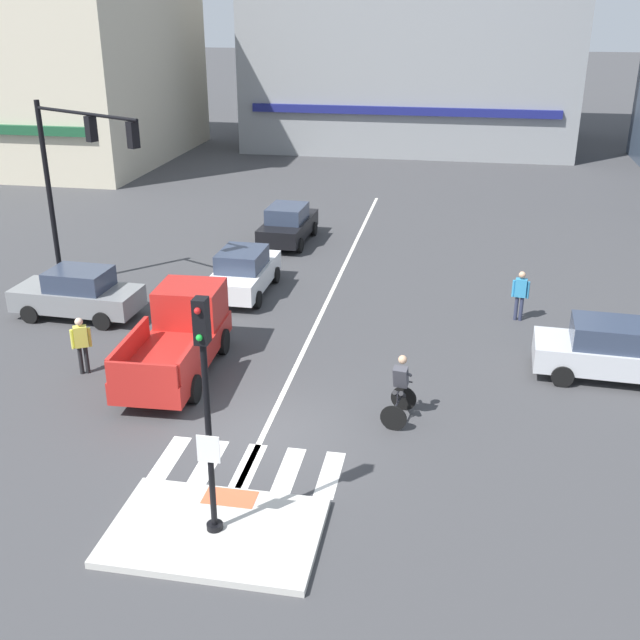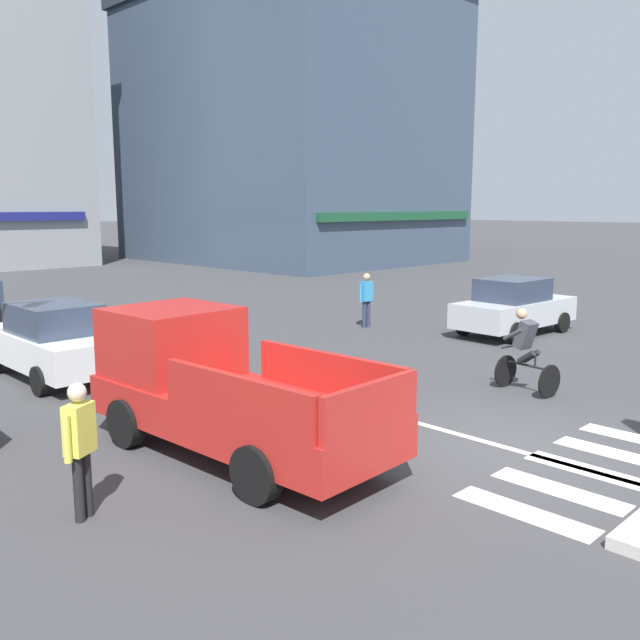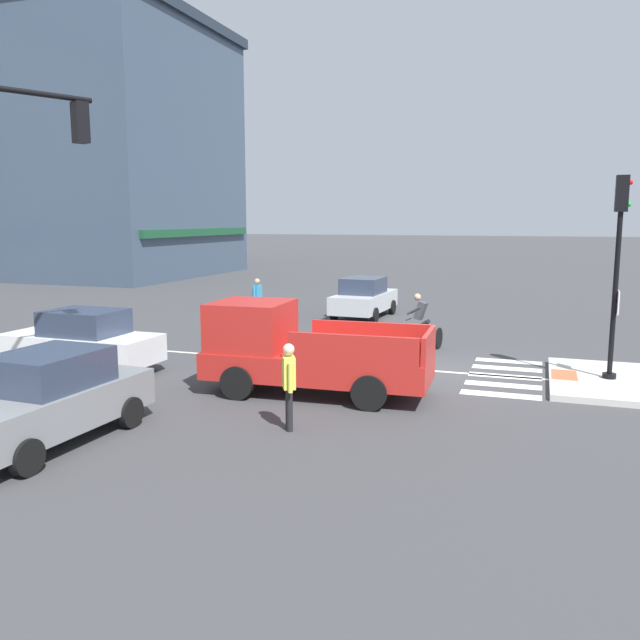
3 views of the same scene
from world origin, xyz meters
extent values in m
plane|color=#3D3D3F|center=(0.00, 0.00, 0.00)|extent=(300.00, 300.00, 0.00)
cube|color=beige|center=(0.00, -3.79, 0.07)|extent=(4.12, 2.74, 0.15)
cube|color=#DB5B38|center=(0.00, -2.78, 0.15)|extent=(1.10, 0.60, 0.01)
cylinder|color=black|center=(0.00, -3.79, 0.21)|extent=(0.32, 0.32, 0.12)
cylinder|color=black|center=(0.00, -3.79, 2.20)|extent=(0.12, 0.12, 3.86)
cube|color=white|center=(0.00, -3.87, 2.01)|extent=(0.44, 0.03, 0.56)
cube|color=black|center=(0.00, -3.79, 4.55)|extent=(0.24, 0.28, 0.84)
sphere|color=red|center=(0.00, -3.95, 4.80)|extent=(0.12, 0.12, 0.12)
sphere|color=green|center=(0.00, -3.95, 4.30)|extent=(0.12, 0.12, 0.12)
cube|color=silver|center=(-1.86, -1.37, 0.00)|extent=(0.44, 1.80, 0.01)
cube|color=silver|center=(-0.93, -1.37, 0.00)|extent=(0.44, 1.80, 0.01)
cube|color=silver|center=(0.00, -1.37, 0.00)|extent=(0.44, 1.80, 0.01)
cube|color=silver|center=(0.93, -1.37, 0.00)|extent=(0.44, 1.80, 0.01)
cube|color=silver|center=(1.86, -1.37, 0.00)|extent=(0.44, 1.80, 0.01)
cube|color=silver|center=(0.00, 10.00, 0.00)|extent=(0.14, 28.00, 0.01)
cylinder|color=black|center=(-9.87, 8.82, 3.28)|extent=(0.18, 0.18, 6.57)
cylinder|color=black|center=(-7.64, 7.73, 6.32)|extent=(4.51, 2.28, 0.11)
cube|color=black|center=(-7.42, 7.62, 5.87)|extent=(0.37, 0.38, 0.80)
sphere|color=gold|center=(-7.34, 7.77, 5.87)|extent=(0.12, 0.12, 0.12)
cube|color=black|center=(-5.63, 6.75, 5.87)|extent=(0.37, 0.38, 0.80)
sphere|color=gold|center=(-5.56, 6.90, 5.87)|extent=(0.12, 0.12, 0.12)
cube|color=gray|center=(0.36, 41.69, 9.01)|extent=(21.75, 14.10, 18.02)
cube|color=navy|center=(0.36, 34.49, 3.10)|extent=(19.58, 0.30, 0.50)
cube|color=beige|center=(-24.03, 31.57, 6.68)|extent=(19.51, 16.55, 13.35)
cube|color=silver|center=(8.63, 4.65, 0.65)|extent=(4.18, 1.90, 0.70)
cube|color=#2D384C|center=(8.48, 4.66, 1.32)|extent=(1.97, 1.57, 0.64)
cylinder|color=black|center=(7.40, 5.55, 0.30)|extent=(0.61, 0.21, 0.60)
cylinder|color=black|center=(7.32, 3.89, 0.30)|extent=(0.61, 0.21, 0.60)
cube|color=white|center=(-3.04, 9.18, 0.65)|extent=(1.75, 4.12, 0.70)
cube|color=#2D384C|center=(-3.04, 9.03, 1.32)|extent=(1.50, 1.92, 0.64)
cylinder|color=black|center=(-3.85, 10.46, 0.30)|extent=(0.19, 0.60, 0.60)
cylinder|color=black|center=(-2.19, 10.44, 0.30)|extent=(0.19, 0.60, 0.60)
cylinder|color=black|center=(-3.88, 7.92, 0.30)|extent=(0.19, 0.60, 0.60)
cylinder|color=black|center=(-2.22, 7.90, 0.30)|extent=(0.19, 0.60, 0.60)
cube|color=black|center=(-2.84, 15.46, 0.65)|extent=(1.87, 4.17, 0.70)
cube|color=#2D384C|center=(-2.85, 15.31, 1.32)|extent=(1.56, 1.96, 0.64)
cylinder|color=black|center=(-3.62, 16.77, 0.30)|extent=(0.20, 0.61, 0.60)
cylinder|color=black|center=(-1.96, 16.70, 0.30)|extent=(0.20, 0.61, 0.60)
cylinder|color=black|center=(-3.73, 14.23, 0.30)|extent=(0.20, 0.61, 0.60)
cylinder|color=black|center=(-2.06, 14.16, 0.30)|extent=(0.20, 0.61, 0.60)
cube|color=slate|center=(-7.81, 6.10, 0.65)|extent=(4.16, 1.86, 0.70)
cube|color=#2D384C|center=(-7.66, 6.09, 1.32)|extent=(1.96, 1.55, 0.64)
cylinder|color=black|center=(-9.11, 5.32, 0.30)|extent=(0.61, 0.20, 0.60)
cylinder|color=black|center=(-9.04, 6.98, 0.30)|extent=(0.61, 0.20, 0.60)
cylinder|color=black|center=(-6.57, 5.21, 0.30)|extent=(0.61, 0.20, 0.60)
cylinder|color=black|center=(-6.50, 6.88, 0.30)|extent=(0.61, 0.20, 0.60)
cube|color=red|center=(-3.14, 2.61, 0.68)|extent=(2.12, 5.18, 0.60)
cube|color=red|center=(-3.21, 4.20, 1.53)|extent=(1.87, 1.78, 1.10)
cube|color=#2D384C|center=(-3.25, 5.03, 1.61)|extent=(1.62, 0.15, 0.60)
cube|color=red|center=(-3.98, 1.55, 1.28)|extent=(0.24, 2.81, 0.60)
cube|color=red|center=(-2.20, 1.63, 1.28)|extent=(0.24, 2.81, 0.60)
cube|color=red|center=(-3.03, 0.11, 1.28)|extent=(1.80, 0.18, 0.60)
cylinder|color=black|center=(-4.12, 4.14, 0.38)|extent=(0.27, 0.77, 0.76)
cylinder|color=black|center=(-2.30, 4.23, 0.38)|extent=(0.27, 0.77, 0.76)
cylinder|color=black|center=(-3.99, 1.16, 0.38)|extent=(0.27, 0.77, 0.76)
cylinder|color=black|center=(-2.17, 1.24, 0.38)|extent=(0.27, 0.77, 0.76)
cylinder|color=black|center=(3.21, 1.81, 0.33)|extent=(0.66, 0.14, 0.66)
cylinder|color=black|center=(3.05, 0.78, 0.33)|extent=(0.66, 0.14, 0.66)
cylinder|color=black|center=(3.13, 1.30, 0.55)|extent=(0.19, 0.89, 0.05)
cylinder|color=black|center=(3.10, 1.12, 0.73)|extent=(0.04, 0.04, 0.30)
cylinder|color=black|center=(3.20, 1.77, 0.85)|extent=(0.44, 0.10, 0.04)
cylinder|color=black|center=(3.05, 1.29, 0.73)|extent=(0.18, 0.41, 0.33)
cylinder|color=black|center=(3.21, 1.26, 0.73)|extent=(0.18, 0.41, 0.33)
cube|color=#3F3F47|center=(3.14, 1.37, 1.16)|extent=(0.39, 0.43, 0.60)
sphere|color=tan|center=(3.16, 1.49, 1.57)|extent=(0.22, 0.22, 0.22)
cylinder|color=#3F3F47|center=(3.01, 1.58, 1.16)|extent=(0.15, 0.46, 0.31)
cylinder|color=#3F3F47|center=(3.33, 1.53, 1.16)|extent=(0.15, 0.46, 0.31)
cylinder|color=black|center=(-5.65, 2.32, 0.41)|extent=(0.12, 0.12, 0.82)
cylinder|color=black|center=(-5.80, 2.24, 0.41)|extent=(0.12, 0.12, 0.82)
cube|color=#DBD64C|center=(-5.72, 2.28, 1.12)|extent=(0.42, 0.36, 0.60)
cylinder|color=#DBD64C|center=(-5.52, 2.39, 1.07)|extent=(0.09, 0.09, 0.56)
cylinder|color=#DBD64C|center=(-5.93, 2.17, 1.07)|extent=(0.09, 0.09, 0.56)
sphere|color=beige|center=(-5.72, 2.28, 1.56)|extent=(0.22, 0.22, 0.22)
cylinder|color=#2D334C|center=(6.32, 8.42, 0.41)|extent=(0.12, 0.12, 0.82)
cylinder|color=#2D334C|center=(6.48, 8.40, 0.41)|extent=(0.12, 0.12, 0.82)
cube|color=#338CBF|center=(6.40, 8.41, 1.12)|extent=(0.39, 0.27, 0.60)
cylinder|color=#338CBF|center=(6.17, 8.45, 1.07)|extent=(0.09, 0.09, 0.56)
cylinder|color=#338CBF|center=(6.62, 8.37, 1.07)|extent=(0.09, 0.09, 0.56)
sphere|color=tan|center=(6.40, 8.41, 1.56)|extent=(0.22, 0.22, 0.22)
camera|label=1|loc=(4.22, -15.38, 9.69)|focal=42.95mm
camera|label=2|loc=(-9.08, -5.07, 3.69)|focal=37.94mm
camera|label=3|loc=(-16.69, -2.08, 3.95)|focal=36.25mm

